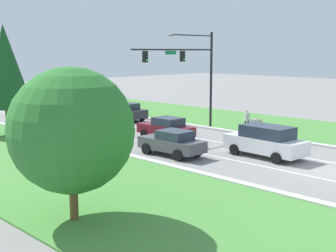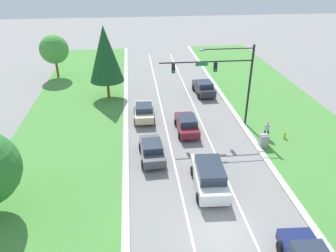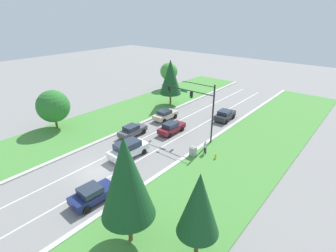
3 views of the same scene
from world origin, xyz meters
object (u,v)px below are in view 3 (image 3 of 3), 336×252
(champagne_sedan, at_px, (165,115))
(conifer_near_right_tree, at_px, (126,178))
(navy_sedan, at_px, (92,194))
(charcoal_sedan, at_px, (225,115))
(traffic_signal_mast, at_px, (197,101))
(oak_near_left_tree, at_px, (53,106))
(pedestrian, at_px, (205,147))
(graphite_sedan, at_px, (132,130))
(white_suv, at_px, (128,149))
(burgundy_sedan, at_px, (171,128))
(conifer_far_right_tree, at_px, (199,204))
(utility_cabinet, at_px, (193,152))
(oak_far_left_tree, at_px, (169,71))
(fire_hydrant, at_px, (215,156))
(conifer_mid_left_tree, at_px, (170,77))

(champagne_sedan, bearing_deg, conifer_near_right_tree, -55.17)
(navy_sedan, bearing_deg, champagne_sedan, 114.56)
(charcoal_sedan, xyz_separation_m, conifer_near_right_tree, (6.07, -26.04, 4.87))
(traffic_signal_mast, xyz_separation_m, conifer_near_right_tree, (6.14, -17.79, 0.45))
(navy_sedan, bearing_deg, oak_near_left_tree, 163.30)
(pedestrian, bearing_deg, graphite_sedan, 33.93)
(champagne_sedan, relative_size, white_suv, 0.85)
(burgundy_sedan, xyz_separation_m, conifer_near_right_tree, (9.63, -16.90, 4.91))
(pedestrian, bearing_deg, conifer_far_right_tree, 141.98)
(champagne_sedan, xyz_separation_m, graphite_sedan, (0.28, -7.44, -0.02))
(utility_cabinet, bearing_deg, navy_sedan, -100.96)
(pedestrian, xyz_separation_m, conifer_near_right_tree, (2.71, -14.83, 4.77))
(navy_sedan, xyz_separation_m, conifer_near_right_tree, (5.95, -0.89, 4.88))
(traffic_signal_mast, bearing_deg, conifer_far_right_tree, -55.82)
(charcoal_sedan, distance_m, oak_near_left_tree, 25.84)
(traffic_signal_mast, distance_m, oak_near_left_tree, 20.51)
(pedestrian, distance_m, oak_far_left_tree, 29.56)
(burgundy_sedan, xyz_separation_m, pedestrian, (6.92, -2.08, 0.14))
(navy_sedan, xyz_separation_m, oak_near_left_tree, (-17.73, 6.41, 2.64))
(fire_hydrant, bearing_deg, conifer_near_right_tree, -85.71)
(champagne_sedan, distance_m, fire_hydrant, 13.60)
(charcoal_sedan, relative_size, conifer_far_right_tree, 0.63)
(oak_far_left_tree, relative_size, conifer_mid_left_tree, 0.69)
(white_suv, relative_size, conifer_far_right_tree, 0.73)
(utility_cabinet, relative_size, conifer_far_right_tree, 0.17)
(navy_sedan, height_order, fire_hydrant, navy_sedan)
(charcoal_sedan, xyz_separation_m, oak_far_left_tree, (-18.47, 8.49, 2.96))
(conifer_near_right_tree, relative_size, oak_near_left_tree, 1.53)
(conifer_far_right_tree, bearing_deg, traffic_signal_mast, 124.18)
(pedestrian, distance_m, conifer_mid_left_tree, 18.93)
(charcoal_sedan, distance_m, conifer_near_right_tree, 27.18)
(utility_cabinet, bearing_deg, oak_near_left_tree, -163.16)
(navy_sedan, relative_size, oak_near_left_tree, 0.74)
(traffic_signal_mast, height_order, champagne_sedan, traffic_signal_mast)
(conifer_far_right_tree, relative_size, oak_far_left_tree, 1.22)
(charcoal_sedan, bearing_deg, navy_sedan, -92.60)
(white_suv, relative_size, navy_sedan, 1.20)
(conifer_far_right_tree, bearing_deg, oak_far_left_tree, 131.85)
(champagne_sedan, bearing_deg, traffic_signal_mast, -16.59)
(white_suv, height_order, utility_cabinet, white_suv)
(oak_near_left_tree, relative_size, oak_far_left_tree, 1.02)
(conifer_far_right_tree, bearing_deg, champagne_sedan, 134.92)
(burgundy_sedan, bearing_deg, navy_sedan, -76.92)
(oak_far_left_tree, bearing_deg, conifer_far_right_tree, -48.15)
(oak_far_left_tree, bearing_deg, traffic_signal_mast, -42.29)
(navy_sedan, bearing_deg, utility_cabinet, 82.23)
(graphite_sedan, distance_m, oak_near_left_tree, 12.08)
(conifer_mid_left_tree, bearing_deg, conifer_near_right_tree, -56.50)
(oak_far_left_tree, bearing_deg, oak_near_left_tree, -88.16)
(oak_far_left_tree, bearing_deg, charcoal_sedan, -24.70)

